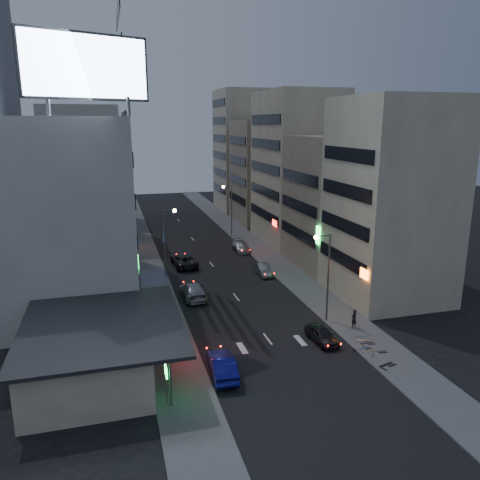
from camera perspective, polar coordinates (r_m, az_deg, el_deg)
name	(u,v)px	position (r m, az deg, el deg)	size (l,w,h in m)	color
ground	(285,362)	(36.55, 5.49, -14.57)	(180.00, 180.00, 0.00)	black
sidewalk_left	(145,260)	(62.43, -11.47, -2.42)	(4.00, 120.00, 0.12)	#4C4C4F
sidewalk_right	(262,251)	(65.40, 2.64, -1.39)	(4.00, 120.00, 0.12)	#4C4C4F
food_court	(91,349)	(35.46, -17.73, -12.56)	(11.00, 13.00, 3.88)	beige
white_building	(59,209)	(50.81, -21.24, 3.50)	(14.00, 24.00, 18.00)	beige
shophouse_near	(391,200)	(49.02, 17.88, 4.62)	(10.00, 11.00, 20.00)	beige
shophouse_mid	(340,202)	(59.36, 12.08, 4.57)	(11.00, 12.00, 16.00)	tan
shophouse_far	(297,168)	(70.47, 6.93, 8.69)	(10.00, 14.00, 22.00)	beige
far_left_a	(84,174)	(75.29, -18.49, 7.65)	(11.00, 10.00, 20.00)	beige
far_left_b	(85,181)	(88.49, -18.34, 6.89)	(12.00, 10.00, 15.00)	slate
far_right_a	(267,172)	(84.81, 3.31, 8.31)	(11.00, 12.00, 18.00)	tan
far_right_b	(248,150)	(98.03, 0.93, 10.86)	(12.00, 12.00, 24.00)	beige
billboard	(86,67)	(40.04, -18.23, 19.41)	(9.52, 3.75, 6.20)	#595B60
street_lamp_right_near	(325,265)	(41.78, 10.29, -3.02)	(1.60, 0.44, 8.02)	#595B60
street_lamp_left	(167,233)	(53.56, -8.84, 0.83)	(1.60, 0.44, 8.02)	#595B60
street_lamp_right_far	(229,203)	(73.06, -1.34, 4.52)	(1.60, 0.44, 8.02)	#595B60
parked_car_right_near	(322,335)	(39.58, 9.93, -11.32)	(1.53, 3.81, 1.30)	#242328
parked_car_right_mid	(263,270)	(55.44, 2.85, -3.62)	(1.37, 3.93, 1.29)	gray
parked_car_left	(184,260)	(59.00, -6.84, -2.46)	(2.64, 5.72, 1.59)	#232227
parked_car_right_far	(241,247)	(65.37, 0.14, -0.81)	(1.95, 4.80, 1.39)	#ADB0B5
road_car_blue	(222,365)	(34.36, -2.20, -15.01)	(1.65, 4.74, 1.56)	navy
road_car_silver	(193,291)	(48.41, -5.75, -6.17)	(2.21, 5.44, 1.58)	#94979C
person	(354,318)	(42.42, 13.72, -9.28)	(0.61, 0.40, 1.67)	black
scooter_black_a	(391,354)	(37.60, 17.97, -13.13)	(1.98, 0.66, 1.21)	black
scooter_silver_a	(385,343)	(39.26, 17.23, -11.88)	(1.94, 0.65, 1.19)	#929598
scooter_blue	(368,340)	(39.51, 15.37, -11.66)	(1.77, 0.59, 1.08)	navy
scooter_black_b	(374,336)	(40.31, 15.99, -11.20)	(1.70, 0.57, 1.04)	black
scooter_silver_b	(370,334)	(40.60, 15.57, -11.02)	(1.63, 0.54, 0.99)	#A6AAAE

